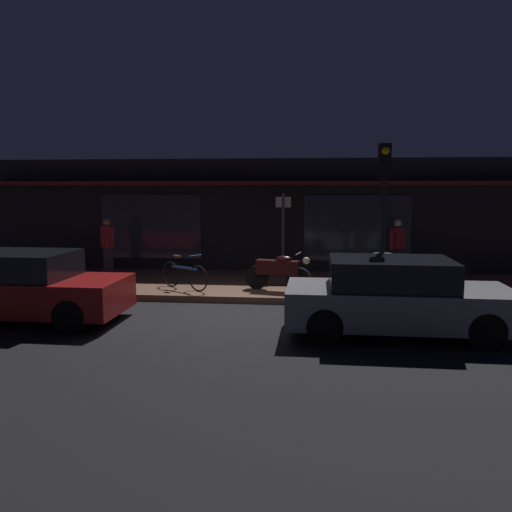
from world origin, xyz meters
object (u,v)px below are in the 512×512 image
object	(u,v)px
person_photographer	(108,245)
parked_car_near	(22,287)
bicycle_parked	(184,275)
trash_bin	(382,271)
person_bystander	(397,247)
parked_car_far	(396,297)
motorcycle	(279,271)
sign_post	(283,229)
traffic_light_pole	(383,199)

from	to	relation	value
person_photographer	parked_car_near	world-z (taller)	person_photographer
bicycle_parked	trash_bin	size ratio (longest dim) A/B	1.52
bicycle_parked	person_photographer	world-z (taller)	person_photographer
person_bystander	bicycle_parked	bearing A→B (deg)	-157.53
trash_bin	parked_car_far	world-z (taller)	parked_car_far
motorcycle	bicycle_parked	size ratio (longest dim) A/B	1.20
parked_car_near	motorcycle	bearing A→B (deg)	30.17
bicycle_parked	sign_post	bearing A→B (deg)	44.47
traffic_light_pole	person_bystander	bearing A→B (deg)	76.68
bicycle_parked	parked_car_far	size ratio (longest dim) A/B	0.34
parked_car_far	bicycle_parked	bearing A→B (deg)	146.93
motorcycle	parked_car_near	xyz separation A→B (m)	(-5.09, -2.96, 0.06)
traffic_light_pole	parked_car_near	distance (m)	7.60
bicycle_parked	traffic_light_pole	xyz separation A→B (m)	(4.65, -1.88, 1.97)
bicycle_parked	traffic_light_pole	size ratio (longest dim) A/B	0.39
person_bystander	parked_car_near	distance (m)	9.82
person_bystander	motorcycle	bearing A→B (deg)	-145.45
person_photographer	motorcycle	bearing A→B (deg)	-19.37
trash_bin	traffic_light_pole	bearing A→B (deg)	-98.20
person_bystander	trash_bin	xyz separation A→B (m)	(-0.66, -1.89, -0.41)
bicycle_parked	parked_car_near	bearing A→B (deg)	-133.20
person_photographer	person_bystander	size ratio (longest dim) A/B	1.00
bicycle_parked	parked_car_near	world-z (taller)	parked_car_near
parked_car_near	traffic_light_pole	bearing A→B (deg)	7.53
sign_post	parked_car_near	world-z (taller)	sign_post
motorcycle	traffic_light_pole	world-z (taller)	traffic_light_pole
person_bystander	trash_bin	bearing A→B (deg)	-109.33
traffic_light_pole	person_photographer	bearing A→B (deg)	152.81
bicycle_parked	person_photographer	distance (m)	3.41
sign_post	trash_bin	bearing A→B (deg)	-36.02
motorcycle	parked_car_far	world-z (taller)	parked_car_far
motorcycle	traffic_light_pole	size ratio (longest dim) A/B	0.47
person_bystander	parked_car_far	distance (m)	5.52
motorcycle	bicycle_parked	bearing A→B (deg)	-177.44
bicycle_parked	person_bystander	distance (m)	6.14
motorcycle	trash_bin	bearing A→B (deg)	7.49
sign_post	parked_car_far	xyz separation A→B (m)	(2.38, -5.44, -0.81)
motorcycle	person_bystander	size ratio (longest dim) A/B	1.01
parked_car_far	parked_car_near	bearing A→B (deg)	178.06
sign_post	person_photographer	bearing A→B (deg)	-175.42
traffic_light_pole	parked_car_far	size ratio (longest dim) A/B	0.87
person_bystander	parked_car_near	xyz separation A→B (m)	(-8.33, -5.19, -0.32)
person_bystander	parked_car_far	world-z (taller)	person_bystander
bicycle_parked	sign_post	size ratio (longest dim) A/B	0.59
trash_bin	parked_car_near	bearing A→B (deg)	-156.72
traffic_light_pole	parked_car_near	xyz separation A→B (m)	(-7.33, -0.97, -1.77)
person_bystander	sign_post	bearing A→B (deg)	179.96
motorcycle	trash_bin	world-z (taller)	motorcycle
person_bystander	parked_car_far	size ratio (longest dim) A/B	0.41
parked_car_near	sign_post	bearing A→B (deg)	45.73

